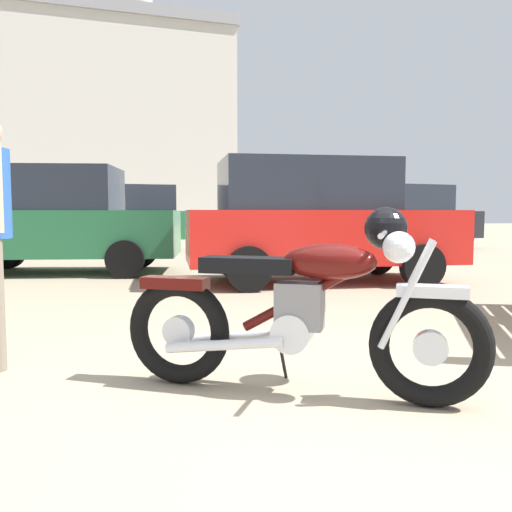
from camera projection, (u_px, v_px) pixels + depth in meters
name	position (u px, v px, depth m)	size (l,w,h in m)	color
ground_plane	(319.00, 412.00, 2.76)	(80.00, 80.00, 0.00)	gray
vintage_motorcycle	(307.00, 308.00, 3.01)	(1.87, 1.11, 1.07)	black
pale_sedan_back	(315.00, 220.00, 7.83)	(4.00, 2.03, 1.78)	black
white_estate_far	(55.00, 219.00, 9.00)	(4.11, 2.29, 1.78)	black
dark_sedan_left	(98.00, 216.00, 14.05)	(4.82, 2.25, 1.74)	black
silver_sedan_mid	(407.00, 216.00, 15.08)	(4.11, 2.28, 1.78)	black
industrial_building	(73.00, 133.00, 26.82)	(15.41, 12.02, 18.62)	beige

